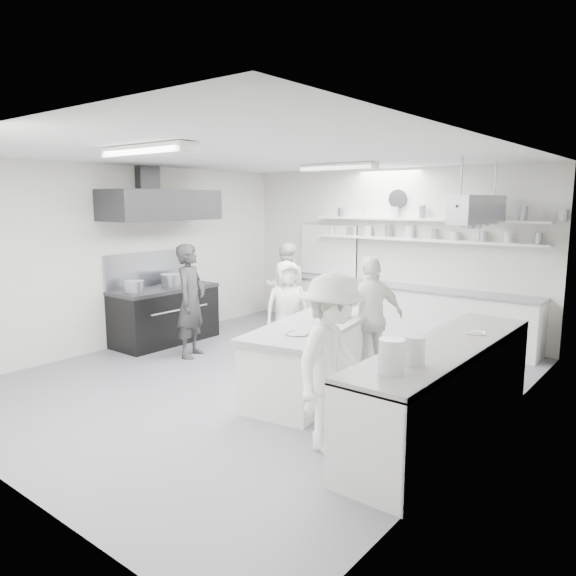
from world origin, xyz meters
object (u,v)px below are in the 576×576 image
Objects in this scene: right_counter at (444,392)px; cook_back at (285,287)px; cook_stove at (191,301)px; stove at (165,316)px; back_counter at (393,311)px; prep_island at (313,359)px.

cook_back reaches higher than right_counter.
cook_stove is (-4.24, 0.31, 0.41)m from right_counter.
back_counter is (2.90, 2.80, 0.01)m from stove.
right_counter is at bearing -6.52° from stove.
cook_back is at bearing 124.42° from prep_island.
cook_stove is at bearing 167.63° from prep_island.
cook_stove is 1.07× the size of cook_back.
back_counter is 3.02× the size of cook_back.
right_counter is 1.44× the size of prep_island.
right_counter is at bearing -55.35° from back_counter.
prep_island is at bearing -6.16° from stove.
cook_stove is at bearing -15.91° from stove.
right_counter is 1.86× the size of cook_stove.
stove is 2.28m from cook_back.
cook_stove is (1.01, -0.29, 0.43)m from stove.
stove is at bearing 21.83° from cook_back.
cook_stove is at bearing -121.45° from back_counter.
right_counter is at bearing -17.65° from prep_island.
prep_island is at bearing 95.64° from cook_back.
prep_island is 1.38× the size of cook_back.
right_counter reaches higher than prep_island.
prep_island is at bearing 172.81° from right_counter.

